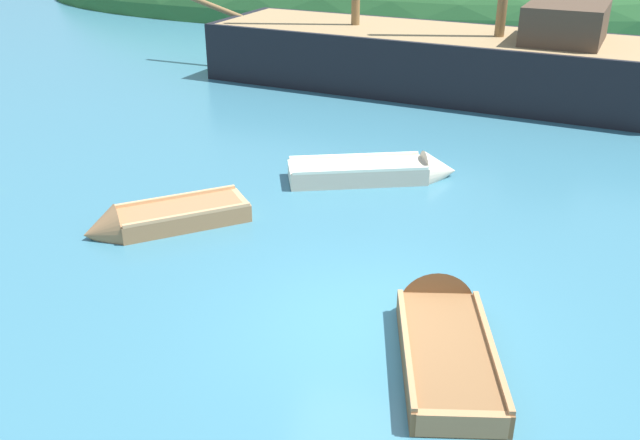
{
  "coord_description": "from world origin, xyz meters",
  "views": [
    {
      "loc": [
        1.09,
        -8.72,
        5.92
      ],
      "look_at": [
        -1.3,
        2.66,
        0.35
      ],
      "focal_mm": 38.7,
      "sensor_mm": 36.0,
      "label": 1
    }
  ],
  "objects_px": {
    "rowboat_outer_right": "(442,335)",
    "rowboat_far": "(158,222)",
    "sailing_ship": "(433,68)",
    "rowboat_portside": "(381,173)"
  },
  "relations": [
    {
      "from": "rowboat_outer_right",
      "to": "rowboat_far",
      "type": "distance_m",
      "value": 6.19
    },
    {
      "from": "sailing_ship",
      "to": "rowboat_portside",
      "type": "bearing_deg",
      "value": 99.08
    },
    {
      "from": "rowboat_far",
      "to": "sailing_ship",
      "type": "bearing_deg",
      "value": -147.68
    },
    {
      "from": "rowboat_outer_right",
      "to": "sailing_ship",
      "type": "bearing_deg",
      "value": -5.28
    },
    {
      "from": "rowboat_outer_right",
      "to": "rowboat_far",
      "type": "relative_size",
      "value": 1.14
    },
    {
      "from": "sailing_ship",
      "to": "rowboat_far",
      "type": "xyz_separation_m",
      "value": [
        -4.55,
        -11.55,
        -0.57
      ]
    },
    {
      "from": "rowboat_outer_right",
      "to": "rowboat_far",
      "type": "bearing_deg",
      "value": 54.85
    },
    {
      "from": "rowboat_portside",
      "to": "rowboat_outer_right",
      "type": "distance_m",
      "value": 6.27
    },
    {
      "from": "sailing_ship",
      "to": "rowboat_portside",
      "type": "relative_size",
      "value": 4.38
    },
    {
      "from": "rowboat_outer_right",
      "to": "rowboat_far",
      "type": "height_order",
      "value": "rowboat_outer_right"
    }
  ]
}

